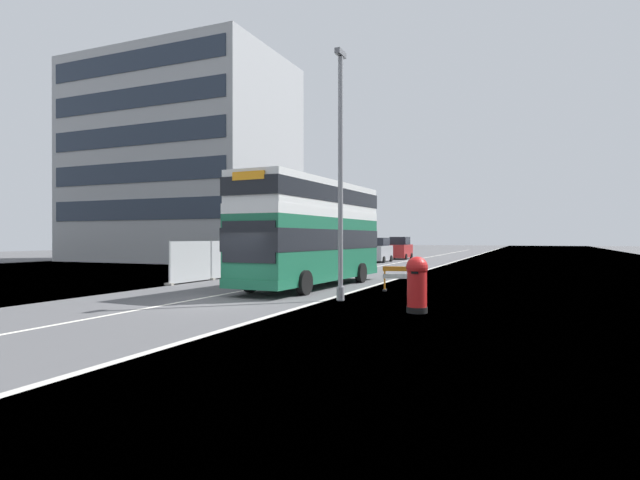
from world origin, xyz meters
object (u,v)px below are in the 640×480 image
object	(u,v)px
lamppost_foreground	(340,182)
car_receding_far	(400,249)
double_decker_bus	(313,231)
roadworks_barrier	(402,276)
car_receding_mid	(378,251)
red_pillar_postbox	(417,282)
car_oncoming_near	(346,254)

from	to	relation	value
lamppost_foreground	car_receding_far	distance (m)	36.58
double_decker_bus	roadworks_barrier	size ratio (longest dim) A/B	6.57
lamppost_foreground	car_receding_mid	xyz separation A→B (m)	(-7.07, 28.52, -3.26)
red_pillar_postbox	roadworks_barrier	xyz separation A→B (m)	(-1.93, 5.85, -0.29)
lamppost_foreground	car_oncoming_near	xyz separation A→B (m)	(-7.11, 19.95, -3.29)
car_receding_mid	car_receding_far	xyz separation A→B (m)	(0.23, 7.27, 0.03)
double_decker_bus	red_pillar_postbox	bearing A→B (deg)	-44.91
car_receding_mid	car_receding_far	size ratio (longest dim) A/B	1.01
car_receding_far	red_pillar_postbox	bearing A→B (deg)	-75.05
roadworks_barrier	car_receding_far	world-z (taller)	car_receding_far
lamppost_foreground	car_receding_far	xyz separation A→B (m)	(-6.84, 35.79, -3.22)
double_decker_bus	roadworks_barrier	xyz separation A→B (m)	(4.37, -0.43, -1.96)
double_decker_bus	car_receding_far	bearing A→B (deg)	96.83
double_decker_bus	car_oncoming_near	world-z (taller)	double_decker_bus
double_decker_bus	lamppost_foreground	bearing A→B (deg)	-55.03
roadworks_barrier	car_receding_far	bearing A→B (deg)	104.34
roadworks_barrier	car_receding_mid	world-z (taller)	car_receding_mid
car_receding_far	lamppost_foreground	bearing A→B (deg)	-79.18
red_pillar_postbox	car_oncoming_near	size ratio (longest dim) A/B	0.42
red_pillar_postbox	lamppost_foreground	bearing A→B (deg)	149.73
car_receding_far	roadworks_barrier	bearing A→B (deg)	-75.66
red_pillar_postbox	roadworks_barrier	world-z (taller)	red_pillar_postbox
red_pillar_postbox	roadworks_barrier	distance (m)	6.17
lamppost_foreground	roadworks_barrier	size ratio (longest dim) A/B	5.49
double_decker_bus	car_receding_mid	world-z (taller)	double_decker_bus
lamppost_foreground	car_receding_mid	world-z (taller)	lamppost_foreground
roadworks_barrier	car_oncoming_near	distance (m)	18.06
double_decker_bus	car_receding_far	world-z (taller)	double_decker_bus
double_decker_bus	roadworks_barrier	distance (m)	4.81
double_decker_bus	red_pillar_postbox	xyz separation A→B (m)	(6.30, -6.28, -1.67)
red_pillar_postbox	double_decker_bus	bearing A→B (deg)	135.09
lamppost_foreground	red_pillar_postbox	size ratio (longest dim) A/B	5.30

